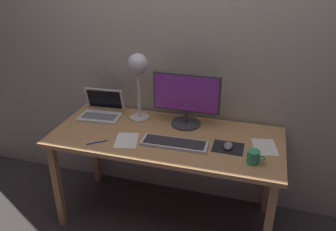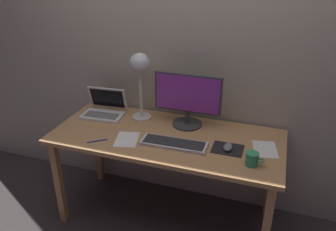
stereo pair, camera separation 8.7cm
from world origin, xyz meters
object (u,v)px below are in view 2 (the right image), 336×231
object	(u,v)px
laptop	(105,107)
mouse	(228,147)
keyboard_main	(174,143)
desk_lamp	(140,70)
pen	(97,141)
coffee_mug	(252,159)
monitor	(188,98)

from	to	relation	value
laptop	mouse	xyz separation A→B (m)	(1.01, -0.23, -0.04)
keyboard_main	mouse	distance (m)	0.35
desk_lamp	pen	world-z (taller)	desk_lamp
coffee_mug	pen	world-z (taller)	coffee_mug
keyboard_main	pen	distance (m)	0.52
monitor	mouse	distance (m)	0.47
monitor	desk_lamp	bearing A→B (deg)	179.79
coffee_mug	mouse	bearing A→B (deg)	142.95
laptop	coffee_mug	size ratio (longest dim) A/B	2.90
keyboard_main	laptop	world-z (taller)	laptop
pen	mouse	bearing A→B (deg)	11.57
laptop	pen	size ratio (longest dim) A/B	2.33
pen	coffee_mug	bearing A→B (deg)	2.80
monitor	pen	bearing A→B (deg)	-139.88
coffee_mug	keyboard_main	bearing A→B (deg)	172.17
monitor	desk_lamp	xyz separation A→B (m)	(-0.36, 0.00, 0.17)
monitor	mouse	bearing A→B (deg)	-36.40
mouse	pen	world-z (taller)	mouse
laptop	desk_lamp	bearing A→B (deg)	5.20
keyboard_main	pen	bearing A→B (deg)	-166.61
keyboard_main	mouse	size ratio (longest dim) A/B	4.62
keyboard_main	mouse	world-z (taller)	mouse
laptop	coffee_mug	distance (m)	1.22
mouse	coffee_mug	distance (m)	0.21
monitor	desk_lamp	size ratio (longest dim) A/B	0.95
monitor	keyboard_main	bearing A→B (deg)	-90.57
monitor	mouse	world-z (taller)	monitor
monitor	keyboard_main	world-z (taller)	monitor
desk_lamp	coffee_mug	xyz separation A→B (m)	(0.87, -0.38, -0.34)
keyboard_main	coffee_mug	world-z (taller)	coffee_mug
keyboard_main	pen	world-z (taller)	keyboard_main
desk_lamp	laptop	bearing A→B (deg)	-174.80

